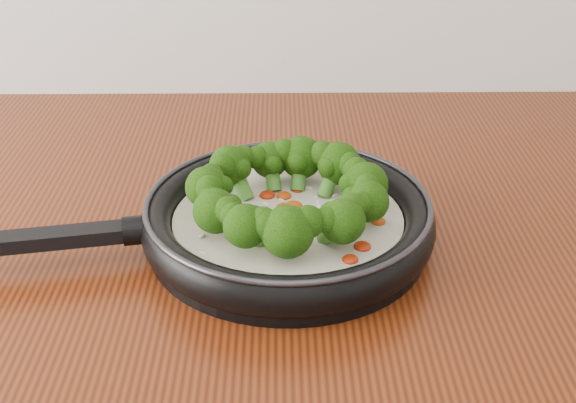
{
  "coord_description": "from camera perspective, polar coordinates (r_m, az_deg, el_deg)",
  "views": [
    {
      "loc": [
        -0.05,
        0.36,
        1.33
      ],
      "look_at": [
        -0.04,
        1.04,
        0.95
      ],
      "focal_mm": 46.51,
      "sensor_mm": 36.0,
      "label": 1
    }
  ],
  "objects": [
    {
      "name": "skillet",
      "position": [
        0.78,
        -0.15,
        -1.02
      ],
      "size": [
        0.5,
        0.36,
        0.09
      ],
      "color": "black",
      "rests_on": "counter"
    }
  ]
}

